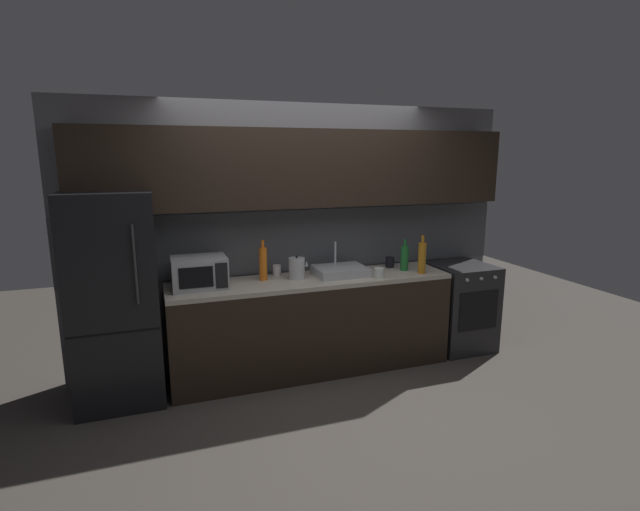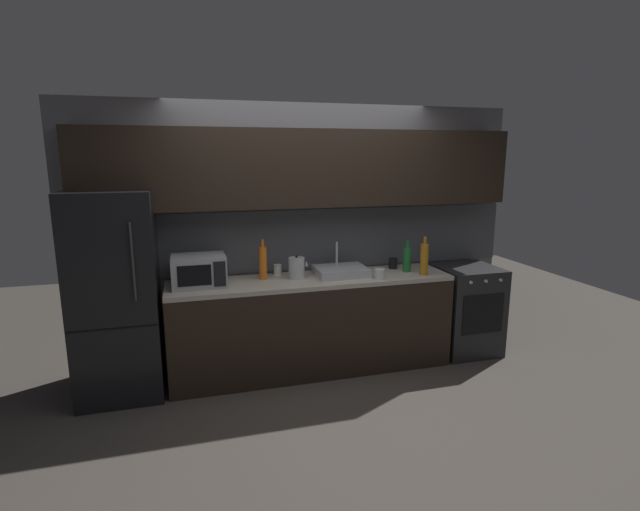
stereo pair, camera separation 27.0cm
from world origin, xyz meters
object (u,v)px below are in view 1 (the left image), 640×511
at_px(mug_clear, 379,273).
at_px(refrigerator, 115,299).
at_px(microwave, 199,272).
at_px(wine_bottle_amber, 422,257).
at_px(mug_white, 277,270).
at_px(mug_dark, 390,262).
at_px(oven_range, 460,306).
at_px(wine_bottle_green, 405,258).
at_px(kettle, 297,268).
at_px(wine_bottle_orange, 263,263).

bearing_deg(mug_clear, refrigerator, 175.23).
height_order(microwave, wine_bottle_amber, wine_bottle_amber).
xyz_separation_m(mug_white, mug_clear, (0.87, -0.41, -0.00)).
height_order(refrigerator, mug_dark, refrigerator).
bearing_deg(oven_range, mug_dark, 168.47).
relative_size(wine_bottle_green, mug_dark, 2.95).
distance_m(kettle, wine_bottle_orange, 0.31).
relative_size(oven_range, mug_clear, 9.59).
relative_size(microwave, mug_clear, 4.90).
height_order(wine_bottle_amber, wine_bottle_green, wine_bottle_amber).
relative_size(refrigerator, wine_bottle_green, 5.59).
relative_size(refrigerator, microwave, 3.80).
xyz_separation_m(oven_range, wine_bottle_green, (-0.69, -0.01, 0.58)).
relative_size(kettle, mug_white, 2.22).
distance_m(wine_bottle_amber, mug_clear, 0.48).
bearing_deg(wine_bottle_amber, kettle, 170.52).
distance_m(oven_range, mug_dark, 0.93).
bearing_deg(microwave, wine_bottle_green, -0.74).
xyz_separation_m(microwave, mug_dark, (1.90, 0.14, -0.08)).
xyz_separation_m(microwave, mug_white, (0.73, 0.20, -0.09)).
distance_m(microwave, mug_white, 0.76).
bearing_deg(mug_white, mug_dark, -3.08).
xyz_separation_m(refrigerator, wine_bottle_orange, (1.25, 0.09, 0.18)).
bearing_deg(microwave, refrigerator, -178.45).
relative_size(microwave, wine_bottle_amber, 1.24).
xyz_separation_m(oven_range, kettle, (-1.79, 0.03, 0.55)).
xyz_separation_m(wine_bottle_orange, mug_clear, (1.03, -0.28, -0.11)).
bearing_deg(wine_bottle_orange, kettle, -10.85).
relative_size(refrigerator, mug_white, 17.62).
bearing_deg(mug_clear, kettle, 163.10).
height_order(refrigerator, mug_white, refrigerator).
bearing_deg(wine_bottle_amber, wine_bottle_green, 121.38).
bearing_deg(mug_white, mug_clear, -25.02).
height_order(microwave, mug_dark, microwave).
height_order(kettle, wine_bottle_orange, wine_bottle_orange).
relative_size(oven_range, microwave, 1.96).
bearing_deg(kettle, mug_clear, -16.90).
height_order(kettle, wine_bottle_green, wine_bottle_green).
height_order(refrigerator, kettle, refrigerator).
xyz_separation_m(oven_range, mug_dark, (-0.76, 0.16, 0.50)).
bearing_deg(wine_bottle_amber, oven_range, 15.71).
distance_m(oven_range, mug_clear, 1.18).
relative_size(microwave, wine_bottle_orange, 1.24).
bearing_deg(wine_bottle_green, mug_clear, -153.29).
xyz_separation_m(refrigerator, wine_bottle_green, (2.65, -0.01, 0.15)).
bearing_deg(mug_dark, wine_bottle_orange, -177.18).
xyz_separation_m(refrigerator, wine_bottle_amber, (2.75, -0.17, 0.18)).
distance_m(microwave, wine_bottle_amber, 2.08).
bearing_deg(mug_clear, wine_bottle_orange, 164.83).
bearing_deg(oven_range, wine_bottle_orange, 177.51).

